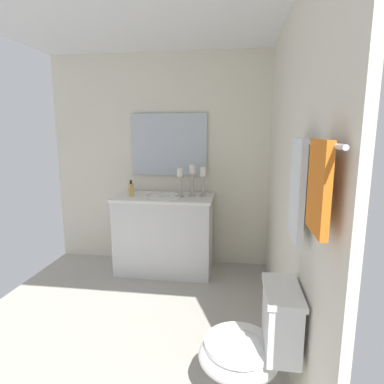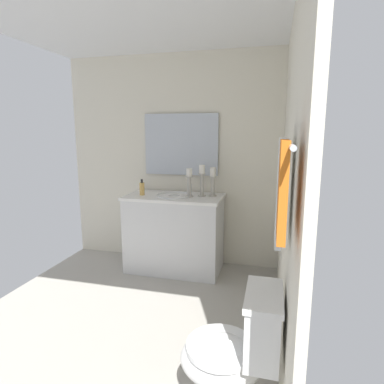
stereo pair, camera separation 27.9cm
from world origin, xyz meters
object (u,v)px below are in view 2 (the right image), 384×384
Objects in this scene: candle_holder_tall at (213,181)px; candle_holder_mid at (189,182)px; candle_holder_short at (202,180)px; toilet at (233,354)px; towel_center at (283,189)px; mirror at (181,145)px; towel_bar at (288,143)px; vanity_cabinet at (175,233)px; sink_basin at (174,199)px; towel_near_vanity at (280,191)px; soap_bottle at (142,189)px.

candle_holder_tall is 0.26m from candle_holder_mid.
candle_holder_short is 0.46× the size of toilet.
mirror is at bearing -155.64° from towel_center.
mirror is 2.81× the size of candle_holder_mid.
vanity_cabinet is at bearing -149.99° from towel_bar.
towel_near_vanity is at bearing 32.52° from sink_basin.
soap_bottle is at bearing -87.26° from candle_holder_mid.
candle_holder_short is 0.97× the size of towel_center.
vanity_cabinet is 1.03m from mirror.
mirror is 0.53m from candle_holder_mid.
towel_bar is at bearing 26.76° from mirror.
mirror is 0.69m from soap_bottle.
candle_holder_short is 0.68m from soap_bottle.
soap_bottle is 2.45m from towel_bar.
towel_bar is 2.38× the size of towel_center.
candle_holder_tall is at bearing -159.31° from towel_near_vanity.
soap_bottle is 2.58m from towel_center.
soap_bottle is 0.51× the size of towel_center.
sink_basin reaches higher than toilet.
candle_holder_tall reaches higher than soap_bottle.
towel_center is (2.11, 0.91, 0.32)m from candle_holder_mid.
towel_bar is (1.93, 1.12, 1.08)m from vanity_cabinet.
vanity_cabinet is 0.62m from soap_bottle.
towel_center is (2.14, 1.10, 0.92)m from vanity_cabinet.
soap_bottle is (0.06, -0.36, 0.11)m from sink_basin.
candle_holder_tall is at bearing 111.73° from candle_holder_mid.
towel_bar is (1.90, 0.93, 0.48)m from candle_holder_mid.
towel_bar is at bearing 26.13° from candle_holder_mid.
towel_bar is at bearing 22.24° from candle_holder_short.
mirror is 1.18× the size of toilet.
towel_center is at bearing 23.40° from candle_holder_mid.
candle_holder_short reaches higher than toilet.
candle_holder_mid is (0.08, -0.12, -0.02)m from candle_holder_short.
candle_holder_tall is at bearing 98.72° from vanity_cabinet.
soap_bottle is at bearing -81.16° from candle_holder_tall.
vanity_cabinet is at bearing -81.31° from candle_holder_short.
mirror is 1.04× the size of towel_bar.
candle_holder_tall reaches higher than sink_basin.
candle_holder_mid is 2.17m from towel_bar.
towel_near_vanity is (-0.05, 0.20, 0.91)m from toilet.
towel_bar is (2.00, 0.69, 0.47)m from candle_holder_tall.
towel_near_vanity is (1.72, 1.10, 0.44)m from sink_basin.
towel_bar is (0.16, 0.22, 1.15)m from toilet.
candle_holder_short is (-0.05, 0.31, 0.22)m from sink_basin.
soap_bottle reaches higher than sink_basin.
candle_holder_mid is 2.00m from toilet.
mirror is 2.48× the size of towel_center.
vanity_cabinet is at bearing -153.26° from toilet.
candle_holder_tall reaches higher than candle_holder_mid.
toilet is 1.44× the size of towel_near_vanity.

